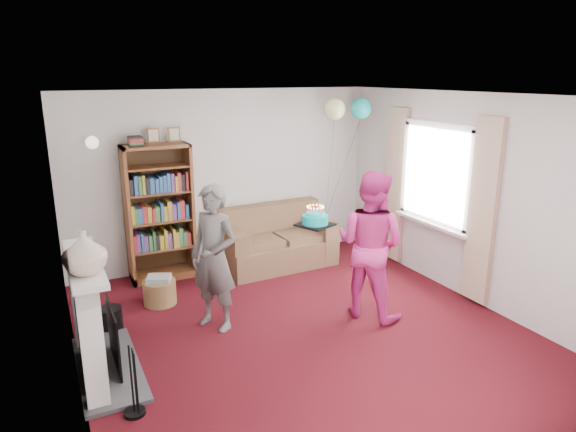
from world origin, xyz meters
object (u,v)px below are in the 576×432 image
sofa (275,243)px  person_striped (214,258)px  birthday_cake (315,220)px  bookcase (159,213)px  person_magenta (370,245)px

sofa → person_striped: size_ratio=1.01×
sofa → birthday_cake: (-0.28, -1.70, 0.82)m
sofa → person_striped: bearing=-135.9°
sofa → birthday_cake: birthday_cake is taller
bookcase → person_striped: (0.21, -1.71, -0.10)m
birthday_cake → person_magenta: bearing=-24.4°
bookcase → person_magenta: (1.88, -2.19, -0.05)m
sofa → person_magenta: (0.29, -1.95, 0.52)m
person_magenta → birthday_cake: 0.69m
bookcase → person_magenta: bearing=-49.3°
person_striped → bookcase: bearing=153.6°
sofa → birthday_cake: bearing=-102.0°
bookcase → person_magenta: 2.89m
sofa → person_striped: 2.08m
bookcase → birthday_cake: (1.31, -1.93, 0.25)m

